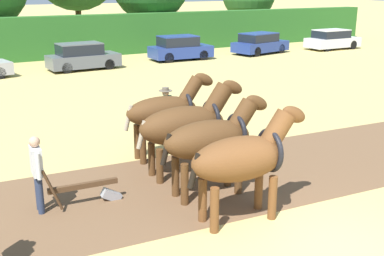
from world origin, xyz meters
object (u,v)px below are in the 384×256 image
Objects in this scene: draft_horse_trail_left at (187,124)px; plow at (90,190)px; parked_car_far_right at (332,40)px; farmer_at_plow at (37,168)px; parked_car_right at (260,44)px; draft_horse_lead_left at (244,158)px; farmer_beside_team at (166,109)px; parked_car_center at (82,57)px; draft_horse_trail_right at (166,111)px; draft_horse_lead_right at (212,139)px; parked_car_center_right at (180,48)px.

draft_horse_trail_left is 1.69× the size of plow.
draft_horse_trail_left reaches higher than parked_car_far_right.
farmer_at_plow is 26.06m from parked_car_right.
parked_car_far_right reaches higher than plow.
farmer_beside_team is (1.04, 5.62, -0.38)m from draft_horse_lead_left.
farmer_beside_team is 0.41× the size of parked_car_center.
parked_car_far_right is (24.44, 17.07, 0.39)m from plow.
draft_horse_trail_right is 1.69m from farmer_beside_team.
parked_car_center reaches higher than parked_car_far_right.
draft_horse_lead_left is 0.68× the size of parked_car_center.
draft_horse_trail_left is at bearing -54.89° from farmer_beside_team.
draft_horse_trail_left reaches higher than draft_horse_lead_right.
draft_horse_lead_left is 1.01× the size of draft_horse_trail_right.
parked_car_center is (5.22, 17.42, 0.40)m from plow.
draft_horse_trail_left is at bearing -143.12° from parked_car_right.
parked_car_right is (15.62, 20.02, -0.64)m from draft_horse_lead_left.
draft_horse_lead_left is 4.16m from draft_horse_trail_right.
parked_car_center is (2.37, 15.55, -0.63)m from draft_horse_trail_right.
draft_horse_lead_left is 1.57× the size of plow.
parked_car_far_right is at bearing 37.44° from farmer_at_plow.
draft_horse_lead_left is 5.73m from farmer_beside_team.
farmer_beside_team is (0.83, 2.86, -0.36)m from draft_horse_trail_left.
draft_horse_trail_left reaches higher than parked_car_center_right.
draft_horse_trail_left is 1.39m from draft_horse_trail_right.
draft_horse_lead_right is 2.77m from draft_horse_trail_right.
farmer_at_plow is (-3.59, 2.41, -0.36)m from draft_horse_lead_left.
draft_horse_lead_right reaches higher than plow.
draft_horse_trail_right reaches higher than parked_car_center.
plow is at bearing 142.32° from draft_horse_lead_left.
draft_horse_lead_left is at bearing -112.44° from parked_car_center_right.
parked_car_right is (18.15, 17.75, 0.39)m from plow.
draft_horse_lead_right is at bearing -113.77° from parked_car_center_right.
draft_horse_trail_left is 3.00m from farmer_beside_team.
plow is 0.43× the size of parked_car_center.
plow is at bearing -142.39° from draft_horse_trail_right.
parked_car_center_right is 0.96× the size of parked_car_far_right.
draft_horse_trail_left is 0.68× the size of parked_car_right.
draft_horse_trail_right is 15.74m from parked_car_center.
farmer_beside_team is 0.38× the size of parked_car_right.
draft_horse_trail_left reaches higher than draft_horse_trail_right.
draft_horse_trail_right is 18.44m from parked_car_center_right.
draft_horse_lead_left is 19.89m from parked_car_center.
parked_car_right is at bearing 46.37° from farmer_at_plow.
parked_car_center is 0.92× the size of parked_car_right.
draft_horse_lead_left is at bearing -138.37° from parked_car_far_right.
parked_car_far_right is (6.29, -0.68, 0.00)m from parked_car_right.
farmer_at_plow reaches higher than parked_car_center_right.
parked_car_far_right is at bearing 39.37° from draft_horse_trail_right.
draft_horse_trail_right is 4.29m from farmer_at_plow.
parked_car_center_right is at bearing 66.69° from draft_horse_trail_left.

